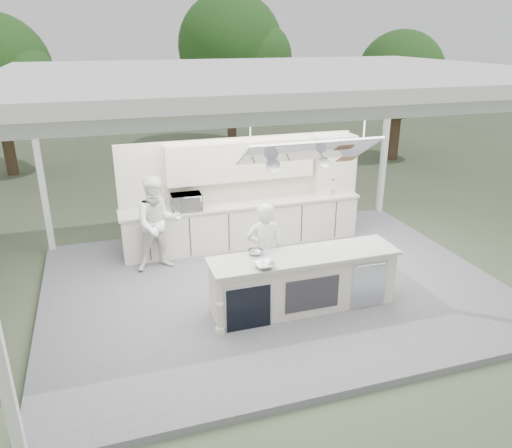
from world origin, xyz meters
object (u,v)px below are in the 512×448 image
object	(u,v)px
demo_island	(303,281)
head_chef	(265,252)
back_counter	(243,223)
sous_chef	(158,224)

from	to	relation	value
demo_island	head_chef	xyz separation A→B (m)	(-0.48, 0.52, 0.38)
back_counter	sous_chef	world-z (taller)	sous_chef
demo_island	sous_chef	size ratio (longest dim) A/B	1.70
back_counter	sous_chef	distance (m)	1.99
demo_island	back_counter	size ratio (longest dim) A/B	0.61
demo_island	sous_chef	world-z (taller)	sous_chef
demo_island	sous_chef	xyz separation A→B (m)	(-2.02, 2.20, 0.44)
head_chef	sous_chef	distance (m)	2.29
demo_island	sous_chef	bearing A→B (deg)	132.54
back_counter	demo_island	bearing A→B (deg)	-86.37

